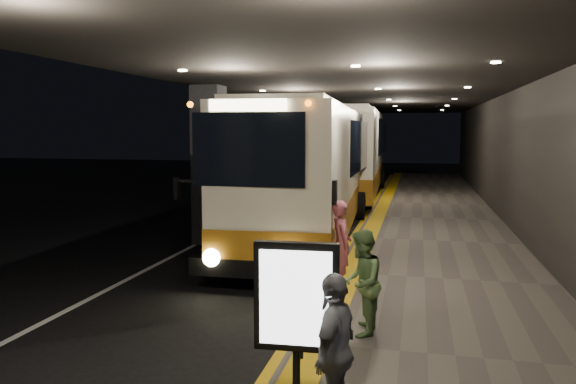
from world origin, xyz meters
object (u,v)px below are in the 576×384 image
at_px(passenger_waiting_green, 361,282).
at_px(info_sign, 296,300).
at_px(passenger_waiting_grey, 335,350).
at_px(coach_second, 351,157).
at_px(coach_main, 309,178).
at_px(passenger_boarding, 341,245).
at_px(stanchion_post, 302,316).

relative_size(passenger_waiting_green, info_sign, 0.84).
relative_size(passenger_waiting_green, passenger_waiting_grey, 0.97).
relative_size(coach_second, passenger_waiting_grey, 7.99).
xyz_separation_m(coach_main, passenger_boarding, (1.69, -5.46, -0.80)).
xyz_separation_m(coach_main, coach_second, (-0.06, 10.81, 0.13)).
xyz_separation_m(passenger_waiting_green, info_sign, (-0.42, -2.60, 0.48)).
xyz_separation_m(coach_main, info_sign, (1.89, -10.40, -0.38)).
relative_size(coach_second, passenger_waiting_green, 8.20).
relative_size(coach_main, passenger_waiting_green, 7.72).
bearing_deg(passenger_boarding, coach_second, -17.26).
bearing_deg(info_sign, stanchion_post, 96.87).
bearing_deg(info_sign, coach_main, 97.62).
bearing_deg(stanchion_post, info_sign, -80.44).
bearing_deg(passenger_waiting_grey, info_sign, -92.13).
bearing_deg(info_sign, passenger_boarding, 89.63).
relative_size(passenger_boarding, passenger_waiting_green, 1.09).
bearing_deg(stanchion_post, coach_second, 94.94).
distance_m(coach_second, passenger_waiting_green, 18.78).
relative_size(info_sign, stanchion_post, 1.60).
xyz_separation_m(passenger_boarding, passenger_waiting_green, (0.62, -2.33, -0.07)).
bearing_deg(passenger_waiting_grey, coach_main, -156.55).
bearing_deg(coach_second, passenger_boarding, -85.96).
relative_size(passenger_waiting_grey, stanchion_post, 1.37).
bearing_deg(coach_second, passenger_waiting_green, -84.84).
height_order(passenger_boarding, passenger_waiting_grey, passenger_boarding).
xyz_separation_m(coach_second, passenger_boarding, (1.75, -16.27, -0.93)).
relative_size(passenger_waiting_green, stanchion_post, 1.34).
bearing_deg(stanchion_post, coach_main, 100.43).
height_order(coach_second, stanchion_post, coach_second).
height_order(passenger_waiting_green, stanchion_post, passenger_waiting_green).
bearing_deg(coach_second, stanchion_post, -87.18).
bearing_deg(coach_main, passenger_waiting_green, -76.56).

